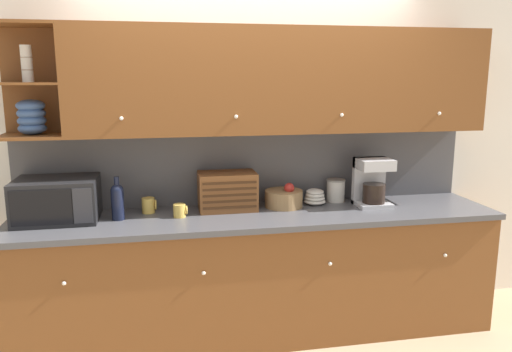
{
  "coord_description": "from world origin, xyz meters",
  "views": [
    {
      "loc": [
        -0.66,
        -3.67,
        1.86
      ],
      "look_at": [
        0.0,
        -0.23,
        1.16
      ],
      "focal_mm": 35.0,
      "sensor_mm": 36.0,
      "label": 1
    }
  ],
  "objects_px": {
    "bread_box": "(227,191)",
    "coffee_maker": "(372,182)",
    "mug": "(149,205)",
    "bowl_stack_on_counter": "(315,197)",
    "fruit_basket": "(284,198)",
    "wine_bottle": "(118,200)",
    "storage_canister": "(336,190)",
    "microwave": "(57,200)",
    "mug_blue_second": "(180,211)"
  },
  "relations": [
    {
      "from": "fruit_basket",
      "to": "mug_blue_second",
      "type": "bearing_deg",
      "value": -170.38
    },
    {
      "from": "fruit_basket",
      "to": "storage_canister",
      "type": "distance_m",
      "value": 0.44
    },
    {
      "from": "wine_bottle",
      "to": "coffee_maker",
      "type": "relative_size",
      "value": 0.83
    },
    {
      "from": "bowl_stack_on_counter",
      "to": "mug",
      "type": "bearing_deg",
      "value": -179.6
    },
    {
      "from": "microwave",
      "to": "bowl_stack_on_counter",
      "type": "bearing_deg",
      "value": 2.76
    },
    {
      "from": "bread_box",
      "to": "coffee_maker",
      "type": "relative_size",
      "value": 1.16
    },
    {
      "from": "wine_bottle",
      "to": "coffee_maker",
      "type": "height_order",
      "value": "coffee_maker"
    },
    {
      "from": "bowl_stack_on_counter",
      "to": "coffee_maker",
      "type": "distance_m",
      "value": 0.44
    },
    {
      "from": "fruit_basket",
      "to": "bowl_stack_on_counter",
      "type": "distance_m",
      "value": 0.25
    },
    {
      "from": "bread_box",
      "to": "fruit_basket",
      "type": "xyz_separation_m",
      "value": [
        0.42,
        -0.0,
        -0.07
      ]
    },
    {
      "from": "fruit_basket",
      "to": "coffee_maker",
      "type": "xyz_separation_m",
      "value": [
        0.66,
        -0.08,
        0.12
      ]
    },
    {
      "from": "mug",
      "to": "bowl_stack_on_counter",
      "type": "xyz_separation_m",
      "value": [
        1.23,
        0.01,
        0.0
      ]
    },
    {
      "from": "wine_bottle",
      "to": "storage_canister",
      "type": "bearing_deg",
      "value": 7.18
    },
    {
      "from": "bowl_stack_on_counter",
      "to": "microwave",
      "type": "bearing_deg",
      "value": -177.24
    },
    {
      "from": "wine_bottle",
      "to": "bowl_stack_on_counter",
      "type": "bearing_deg",
      "value": 5.72
    },
    {
      "from": "wine_bottle",
      "to": "fruit_basket",
      "type": "height_order",
      "value": "wine_bottle"
    },
    {
      "from": "storage_canister",
      "to": "microwave",
      "type": "bearing_deg",
      "value": -175.78
    },
    {
      "from": "mug",
      "to": "fruit_basket",
      "type": "distance_m",
      "value": 0.98
    },
    {
      "from": "bread_box",
      "to": "fruit_basket",
      "type": "height_order",
      "value": "bread_box"
    },
    {
      "from": "mug",
      "to": "fruit_basket",
      "type": "xyz_separation_m",
      "value": [
        0.98,
        -0.02,
        0.01
      ]
    },
    {
      "from": "microwave",
      "to": "wine_bottle",
      "type": "relative_size",
      "value": 1.79
    },
    {
      "from": "mug_blue_second",
      "to": "bread_box",
      "type": "relative_size",
      "value": 0.23
    },
    {
      "from": "mug",
      "to": "wine_bottle",
      "type": "bearing_deg",
      "value": -146.12
    },
    {
      "from": "coffee_maker",
      "to": "microwave",
      "type": "bearing_deg",
      "value": 179.42
    },
    {
      "from": "bowl_stack_on_counter",
      "to": "storage_canister",
      "type": "height_order",
      "value": "storage_canister"
    },
    {
      "from": "mug",
      "to": "storage_canister",
      "type": "bearing_deg",
      "value": 2.8
    },
    {
      "from": "mug",
      "to": "bread_box",
      "type": "xyz_separation_m",
      "value": [
        0.56,
        -0.02,
        0.08
      ]
    },
    {
      "from": "mug",
      "to": "bread_box",
      "type": "distance_m",
      "value": 0.57
    },
    {
      "from": "wine_bottle",
      "to": "bowl_stack_on_counter",
      "type": "distance_m",
      "value": 1.44
    },
    {
      "from": "coffee_maker",
      "to": "fruit_basket",
      "type": "bearing_deg",
      "value": 172.82
    },
    {
      "from": "wine_bottle",
      "to": "bowl_stack_on_counter",
      "type": "height_order",
      "value": "wine_bottle"
    },
    {
      "from": "mug_blue_second",
      "to": "coffee_maker",
      "type": "relative_size",
      "value": 0.27
    },
    {
      "from": "microwave",
      "to": "mug_blue_second",
      "type": "bearing_deg",
      "value": -5.0
    },
    {
      "from": "fruit_basket",
      "to": "coffee_maker",
      "type": "relative_size",
      "value": 0.78
    },
    {
      "from": "microwave",
      "to": "coffee_maker",
      "type": "relative_size",
      "value": 1.49
    },
    {
      "from": "fruit_basket",
      "to": "bowl_stack_on_counter",
      "type": "bearing_deg",
      "value": 6.45
    },
    {
      "from": "wine_bottle",
      "to": "mug",
      "type": "relative_size",
      "value": 2.75
    },
    {
      "from": "microwave",
      "to": "fruit_basket",
      "type": "bearing_deg",
      "value": 2.18
    },
    {
      "from": "wine_bottle",
      "to": "storage_canister",
      "type": "distance_m",
      "value": 1.63
    },
    {
      "from": "mug",
      "to": "coffee_maker",
      "type": "bearing_deg",
      "value": -3.56
    },
    {
      "from": "microwave",
      "to": "wine_bottle",
      "type": "distance_m",
      "value": 0.4
    },
    {
      "from": "bread_box",
      "to": "mug_blue_second",
      "type": "bearing_deg",
      "value": -158.87
    },
    {
      "from": "microwave",
      "to": "mug_blue_second",
      "type": "relative_size",
      "value": 5.48
    },
    {
      "from": "mug",
      "to": "mug_blue_second",
      "type": "bearing_deg",
      "value": -35.25
    },
    {
      "from": "bowl_stack_on_counter",
      "to": "storage_canister",
      "type": "relative_size",
      "value": 0.95
    },
    {
      "from": "bowl_stack_on_counter",
      "to": "coffee_maker",
      "type": "relative_size",
      "value": 0.46
    },
    {
      "from": "wine_bottle",
      "to": "coffee_maker",
      "type": "distance_m",
      "value": 1.84
    },
    {
      "from": "bread_box",
      "to": "coffee_maker",
      "type": "height_order",
      "value": "coffee_maker"
    },
    {
      "from": "microwave",
      "to": "storage_canister",
      "type": "relative_size",
      "value": 3.1
    },
    {
      "from": "fruit_basket",
      "to": "coffee_maker",
      "type": "bearing_deg",
      "value": -7.18
    }
  ]
}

